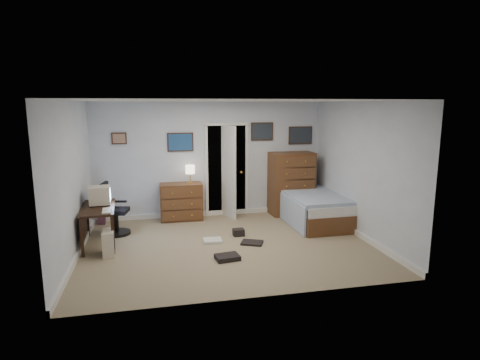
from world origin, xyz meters
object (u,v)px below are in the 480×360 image
(computer_desk, at_px, (94,216))
(office_chair, at_px, (114,215))
(low_dresser, at_px, (181,202))
(tall_dresser, at_px, (291,183))
(bed, at_px, (311,207))

(computer_desk, xyz_separation_m, office_chair, (0.28, 0.54, -0.14))
(computer_desk, relative_size, low_dresser, 1.37)
(computer_desk, bearing_deg, tall_dresser, 13.29)
(low_dresser, height_order, bed, low_dresser)
(office_chair, relative_size, bed, 0.48)
(low_dresser, height_order, tall_dresser, tall_dresser)
(office_chair, height_order, low_dresser, office_chair)
(tall_dresser, bearing_deg, low_dresser, 176.17)
(computer_desk, distance_m, office_chair, 0.63)
(computer_desk, relative_size, bed, 0.59)
(office_chair, height_order, bed, office_chair)
(computer_desk, distance_m, tall_dresser, 4.25)
(bed, bearing_deg, office_chair, 179.24)
(office_chair, xyz_separation_m, tall_dresser, (3.78, 0.71, 0.31))
(computer_desk, xyz_separation_m, bed, (4.27, 0.56, -0.21))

